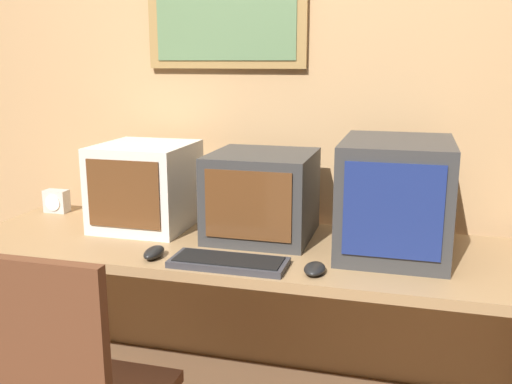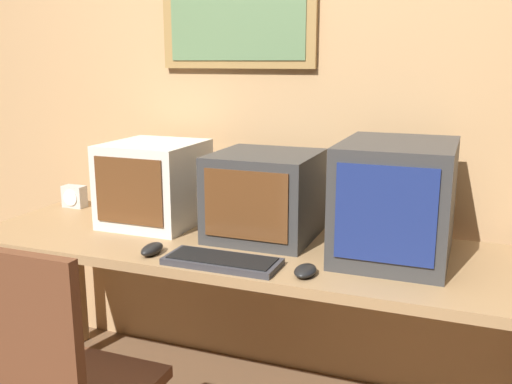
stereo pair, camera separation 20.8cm
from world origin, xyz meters
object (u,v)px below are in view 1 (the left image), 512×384
at_px(monitor_center, 262,195).
at_px(desk_clock, 56,201).
at_px(keyboard_main, 229,262).
at_px(monitor_left, 146,186).
at_px(mouse_far_corner, 154,253).
at_px(monitor_right, 395,197).
at_px(mouse_near_keyboard, 315,269).

relative_size(monitor_center, desk_clock, 3.80).
xyz_separation_m(monitor_center, keyboard_main, (-0.02, -0.36, -0.15)).
distance_m(monitor_left, keyboard_main, 0.62).
relative_size(keyboard_main, mouse_far_corner, 3.37).
xyz_separation_m(monitor_center, monitor_right, (0.50, -0.05, 0.04)).
xyz_separation_m(monitor_right, keyboard_main, (-0.52, -0.30, -0.19)).
bearing_deg(mouse_far_corner, keyboard_main, -0.96).
bearing_deg(monitor_right, keyboard_main, -149.93).
height_order(monitor_right, mouse_near_keyboard, monitor_right).
relative_size(monitor_left, mouse_far_corner, 3.34).
bearing_deg(monitor_right, monitor_center, 173.96).
bearing_deg(monitor_right, desk_clock, 174.14).
relative_size(mouse_far_corner, desk_clock, 1.10).
bearing_deg(keyboard_main, mouse_near_keyboard, 1.01).
height_order(keyboard_main, mouse_near_keyboard, mouse_near_keyboard).
height_order(monitor_left, keyboard_main, monitor_left).
bearing_deg(keyboard_main, mouse_far_corner, 179.04).
distance_m(keyboard_main, mouse_far_corner, 0.28).
bearing_deg(monitor_center, monitor_right, -6.04).
distance_m(mouse_near_keyboard, mouse_far_corner, 0.56).
xyz_separation_m(monitor_right, desk_clock, (-1.49, 0.15, -0.15)).
bearing_deg(monitor_left, keyboard_main, -37.37).
bearing_deg(monitor_right, mouse_far_corner, -159.52).
distance_m(mouse_far_corner, desk_clock, 0.83).
bearing_deg(keyboard_main, desk_clock, 154.79).
bearing_deg(keyboard_main, monitor_left, 142.63).
bearing_deg(desk_clock, keyboard_main, -25.21).
distance_m(monitor_right, mouse_far_corner, 0.87).
height_order(mouse_near_keyboard, desk_clock, desk_clock).
distance_m(monitor_left, mouse_near_keyboard, 0.86).
bearing_deg(keyboard_main, monitor_center, 86.58).
bearing_deg(mouse_near_keyboard, monitor_center, 127.44).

